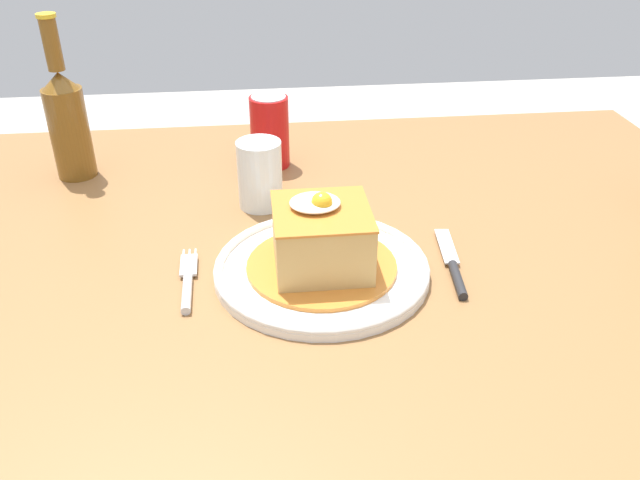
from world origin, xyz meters
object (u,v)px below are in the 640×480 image
object	(u,v)px
knife	(454,270)
main_plate	(322,268)
fork	(187,284)
beer_bottle_amber_far	(67,119)
drinking_glass	(260,179)
soda_can	(270,132)

from	to	relation	value
knife	main_plate	bearing A→B (deg)	174.21
fork	beer_bottle_amber_far	size ratio (longest dim) A/B	0.53
main_plate	beer_bottle_amber_far	xyz separation A→B (m)	(-0.38, 0.35, 0.09)
fork	drinking_glass	world-z (taller)	drinking_glass
main_plate	drinking_glass	xyz separation A→B (m)	(-0.07, 0.20, 0.04)
knife	beer_bottle_amber_far	distance (m)	0.67
main_plate	knife	bearing A→B (deg)	-5.79
beer_bottle_amber_far	drinking_glass	distance (m)	0.34
fork	knife	distance (m)	0.34
main_plate	soda_can	xyz separation A→B (m)	(-0.05, 0.35, 0.05)
soda_can	drinking_glass	size ratio (longest dim) A/B	1.18
main_plate	soda_can	size ratio (longest dim) A/B	2.26
drinking_glass	fork	bearing A→B (deg)	-114.95
soda_can	main_plate	bearing A→B (deg)	-81.98
fork	drinking_glass	distance (m)	0.24
beer_bottle_amber_far	knife	bearing A→B (deg)	-33.56
knife	beer_bottle_amber_far	bearing A→B (deg)	146.44
beer_bottle_amber_far	drinking_glass	xyz separation A→B (m)	(0.31, -0.14, -0.05)
fork	knife	size ratio (longest dim) A/B	0.85
knife	beer_bottle_amber_far	world-z (taller)	beer_bottle_amber_far
soda_can	drinking_glass	xyz separation A→B (m)	(-0.02, -0.15, -0.02)
main_plate	fork	xyz separation A→B (m)	(-0.17, -0.01, -0.00)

